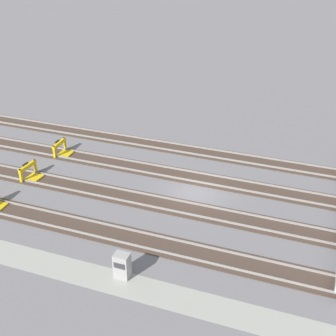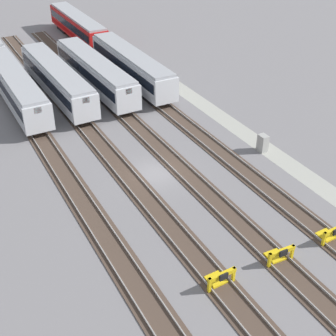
{
  "view_description": "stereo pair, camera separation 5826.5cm",
  "coord_description": "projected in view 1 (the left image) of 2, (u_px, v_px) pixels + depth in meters",
  "views": [
    {
      "loc": [
        8.52,
        -29.15,
        18.76
      ],
      "look_at": [
        -2.22,
        0.0,
        1.8
      ],
      "focal_mm": 50.0,
      "sensor_mm": 36.0,
      "label": 1
    },
    {
      "loc": [
        -29.56,
        14.85,
        21.67
      ],
      "look_at": [
        -2.22,
        0.0,
        1.8
      ],
      "focal_mm": 50.0,
      "sensor_mm": 36.0,
      "label": 2
    }
  ],
  "objects": [
    {
      "name": "bumper_stop_middle_track",
      "position": [
        62.0,
        149.0,
        41.16
      ],
      "size": [
        1.36,
        2.01,
        1.22
      ],
      "color": "gold",
      "rests_on": "ground"
    },
    {
      "name": "bumper_stop_near_inner_track",
      "position": [
        31.0,
        172.0,
        37.44
      ],
      "size": [
        1.38,
        2.01,
        1.22
      ],
      "color": "gold",
      "rests_on": "ground"
    },
    {
      "name": "service_walkway",
      "position": [
        138.0,
        288.0,
        26.6
      ],
      "size": [
        54.0,
        2.0,
        0.01
      ],
      "primitive_type": "cube",
      "color": "#9E9E93",
      "rests_on": "ground"
    },
    {
      "name": "rail_track_nearest",
      "position": [
        164.0,
        246.0,
        29.95
      ],
      "size": [
        90.0,
        2.23,
        0.21
      ],
      "color": "#47382D",
      "rests_on": "ground"
    },
    {
      "name": "ground_plane",
      "position": [
        195.0,
        194.0,
        35.58
      ],
      "size": [
        400.0,
        400.0,
        0.0
      ],
      "primitive_type": "plane",
      "color": "slate"
    },
    {
      "name": "electrical_cabinet",
      "position": [
        122.0,
        265.0,
        27.11
      ],
      "size": [
        0.9,
        0.73,
        1.6
      ],
      "color": "#9E9E99",
      "rests_on": "ground"
    },
    {
      "name": "rail_track_far_inner",
      "position": [
        218.0,
        155.0,
        41.17
      ],
      "size": [
        90.0,
        2.23,
        0.21
      ],
      "color": "#47382D",
      "rests_on": "ground"
    },
    {
      "name": "rail_track_near_inner",
      "position": [
        186.0,
        209.0,
        33.69
      ],
      "size": [
        90.0,
        2.24,
        0.21
      ],
      "color": "#47382D",
      "rests_on": "ground"
    },
    {
      "name": "rail_track_middle",
      "position": [
        204.0,
        179.0,
        37.43
      ],
      "size": [
        90.0,
        2.24,
        0.21
      ],
      "color": "#47382D",
      "rests_on": "ground"
    }
  ]
}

